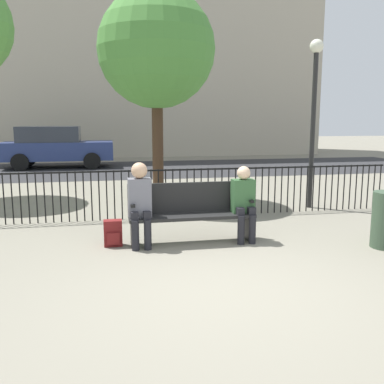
{
  "coord_description": "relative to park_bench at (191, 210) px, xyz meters",
  "views": [
    {
      "loc": [
        -1.25,
        -4.45,
        1.9
      ],
      "look_at": [
        0.0,
        1.84,
        0.8
      ],
      "focal_mm": 40.0,
      "sensor_mm": 36.0,
      "label": 1
    }
  ],
  "objects": [
    {
      "name": "lamp_post",
      "position": [
        3.03,
        2.07,
        1.83
      ],
      "size": [
        0.28,
        0.28,
        3.51
      ],
      "color": "black",
      "rests_on": "ground"
    },
    {
      "name": "parked_car_0",
      "position": [
        -3.21,
        11.18,
        0.34
      ],
      "size": [
        4.2,
        1.94,
        1.62
      ],
      "color": "navy",
      "rests_on": "ground"
    },
    {
      "name": "seated_person_0",
      "position": [
        -0.79,
        -0.13,
        0.22
      ],
      "size": [
        0.34,
        0.39,
        1.27
      ],
      "color": "black",
      "rests_on": "ground"
    },
    {
      "name": "tree_1",
      "position": [
        -0.09,
        3.51,
        2.92
      ],
      "size": [
        2.63,
        2.63,
        4.75
      ],
      "color": "#422D1E",
      "rests_on": "ground"
    },
    {
      "name": "ground_plane",
      "position": [
        0.0,
        -1.92,
        -0.5
      ],
      "size": [
        80.0,
        80.0,
        0.0
      ],
      "primitive_type": "plane",
      "color": "gray"
    },
    {
      "name": "street_surface",
      "position": [
        0.0,
        10.08,
        -0.5
      ],
      "size": [
        24.0,
        6.0,
        0.01
      ],
      "color": "#2B2B2D",
      "rests_on": "ground"
    },
    {
      "name": "park_bench",
      "position": [
        0.0,
        0.0,
        0.0
      ],
      "size": [
        1.93,
        0.45,
        0.92
      ],
      "color": "black",
      "rests_on": "ground"
    },
    {
      "name": "fence_railing",
      "position": [
        -0.02,
        1.71,
        0.06
      ],
      "size": [
        9.01,
        0.03,
        0.95
      ],
      "color": "black",
      "rests_on": "ground"
    },
    {
      "name": "building_facade",
      "position": [
        0.0,
        18.08,
        5.9
      ],
      "size": [
        20.0,
        6.0,
        12.8
      ],
      "color": "#B2A893",
      "rests_on": "ground"
    },
    {
      "name": "seated_person_1",
      "position": [
        0.81,
        -0.13,
        0.16
      ],
      "size": [
        0.34,
        0.39,
        1.18
      ],
      "color": "black",
      "rests_on": "ground"
    },
    {
      "name": "backpack",
      "position": [
        -1.2,
        -0.01,
        -0.3
      ],
      "size": [
        0.27,
        0.21,
        0.4
      ],
      "color": "maroon",
      "rests_on": "ground"
    }
  ]
}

